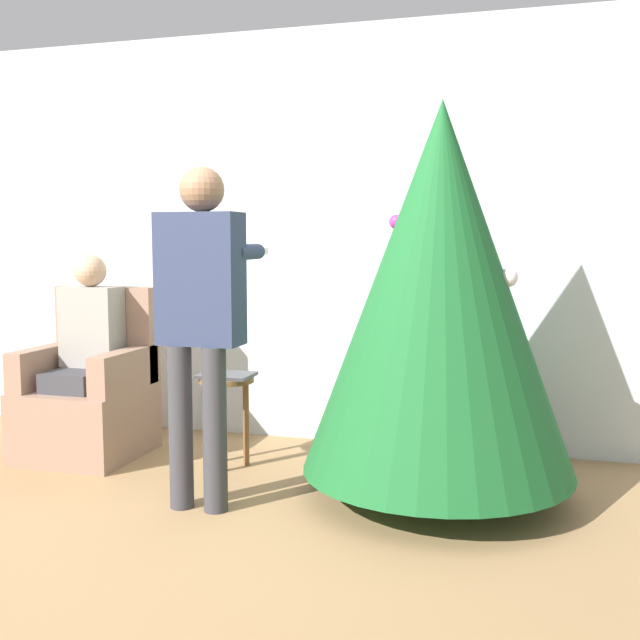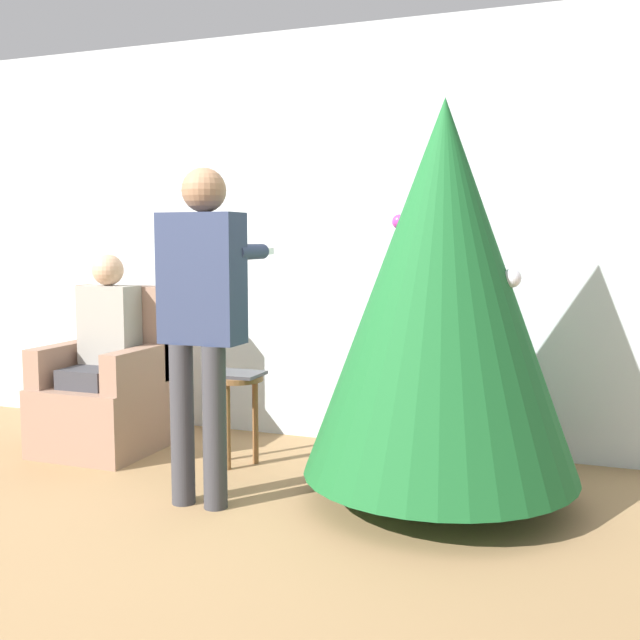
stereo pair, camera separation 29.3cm
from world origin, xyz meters
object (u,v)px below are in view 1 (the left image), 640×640
object	(u,v)px
christmas_tree	(440,289)
armchair	(90,397)
side_stool	(227,397)
person_seated	(85,347)
person_standing	(201,306)

from	to	relation	value
christmas_tree	armchair	size ratio (longest dim) A/B	1.96
armchair	christmas_tree	bearing A→B (deg)	-5.63
side_stool	person_seated	bearing A→B (deg)	-179.06
armchair	side_stool	distance (m)	0.93
person_standing	side_stool	world-z (taller)	person_standing
person_seated	person_standing	world-z (taller)	person_standing
armchair	person_seated	size ratio (longest dim) A/B	0.83
side_stool	armchair	bearing A→B (deg)	178.99
christmas_tree	person_standing	xyz separation A→B (m)	(-1.12, -0.43, -0.07)
christmas_tree	person_seated	xyz separation A→B (m)	(-2.19, 0.18, -0.41)
person_standing	christmas_tree	bearing A→B (deg)	21.16
christmas_tree	person_seated	bearing A→B (deg)	175.19
person_seated	person_standing	distance (m)	1.28
christmas_tree	person_seated	distance (m)	2.24
armchair	person_standing	size ratio (longest dim) A/B	0.61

